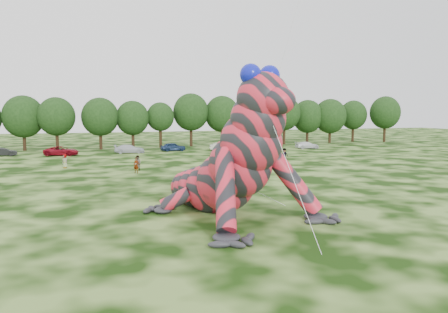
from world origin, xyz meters
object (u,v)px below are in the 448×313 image
tree_6 (57,124)px  tree_14 (307,122)px  tree_8 (133,125)px  tree_10 (191,120)px  flying_kite (299,0)px  spectator_4 (65,161)px  tree_12 (252,123)px  spectator_5 (265,165)px  tree_13 (284,120)px  inflatable_gecko (213,141)px  tree_15 (330,121)px  tree_9 (160,125)px  car_7 (307,145)px  spectator_2 (284,155)px  car_2 (61,151)px  car_3 (129,149)px  spectator_0 (136,165)px  spectator_1 (138,163)px  car_5 (221,147)px  tree_11 (222,121)px  car_4 (173,147)px  tree_17 (385,119)px  tree_5 (24,123)px  tree_7 (100,124)px  spectator_3 (256,155)px  tree_16 (353,121)px  car_1 (4,152)px  car_6 (260,144)px

tree_6 → tree_14: bearing=2.3°
tree_8 → tree_10: 11.75m
flying_kite → spectator_4: bearing=134.4°
flying_kite → tree_10: bearing=87.9°
tree_12 → spectator_4: 44.42m
tree_6 → spectator_5: 44.28m
tree_6 → tree_13: (44.69, 0.44, 0.32)m
tree_13 → inflatable_gecko: bearing=-120.3°
tree_15 → tree_8: bearing=-178.9°
tree_9 → car_7: (25.63, -11.00, -3.69)m
tree_10 → spectator_2: bearing=-77.2°
car_2 → car_3: (10.67, 0.58, -0.01)m
spectator_0 → spectator_1: bearing=117.9°
spectator_5 → car_3: bearing=6.6°
car_5 → tree_11: bearing=-8.6°
tree_8 → spectator_0: tree_8 is taller
tree_12 → car_7: tree_12 is taller
flying_kite → car_4: bearing=95.3°
car_2 → car_3: 10.68m
spectator_2 → inflatable_gecko: bearing=-68.4°
tree_12 → tree_13: size_ratio=0.89×
car_3 → car_5: (16.16, 0.17, -0.04)m
tree_8 → tree_11: (18.00, 1.21, 0.56)m
spectator_5 → tree_8: bearing=-1.2°
tree_17 → car_2: (-68.43, -9.46, -4.41)m
tree_5 → car_4: size_ratio=2.22×
tree_7 → spectator_5: size_ratio=5.58×
tree_12 → tree_14: bearing=4.2°
car_3 → spectator_3: size_ratio=2.96×
car_7 → car_4: bearing=87.8°
tree_13 → tree_16: (18.32, 2.25, -0.38)m
tree_9 → car_7: tree_9 is taller
car_2 → car_4: size_ratio=1.20×
flying_kite → spectator_4: 33.96m
tree_7 → car_7: tree_7 is taller
tree_6 → spectator_3: tree_6 is taller
tree_12 → spectator_2: (-6.05, -28.10, -3.58)m
inflatable_gecko → car_1: (-20.71, 45.85, -4.37)m
tree_6 → tree_8: (13.34, 0.30, -0.27)m
tree_9 → car_5: bearing=-45.3°
tree_11 → inflatable_gecko: bearing=-108.3°
flying_kite → spectator_3: 27.49m
car_6 → spectator_4: 38.46m
spectator_1 → spectator_3: (17.36, 5.68, -0.07)m
car_5 → inflatable_gecko: bearing=171.8°
inflatable_gecko → flying_kite: (9.94, 6.51, 11.95)m
inflatable_gecko → spectator_4: bearing=90.8°
tree_14 → car_1: 59.47m
tree_5 → tree_6: (5.57, -1.75, -0.15)m
inflatable_gecko → car_2: bearing=84.7°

